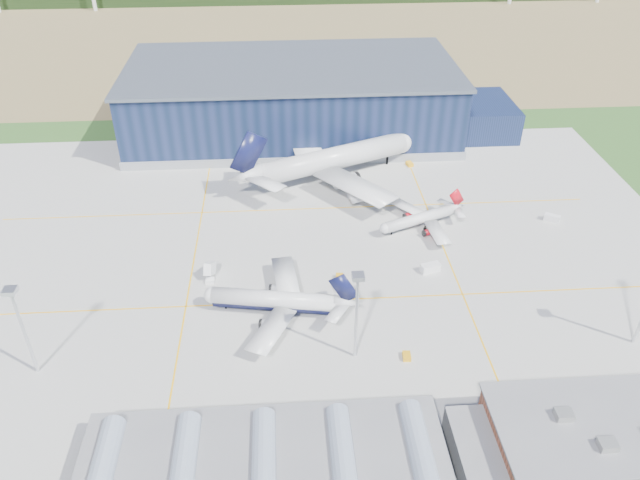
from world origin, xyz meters
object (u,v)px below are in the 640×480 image
Objects in this scene: gse_tug_b at (407,356)px; gse_cart_a at (277,300)px; gse_tug_c at (410,164)px; light_mast_center at (357,303)px; gse_van_a at (430,268)px; car_b at (419,414)px; light_mast_west at (19,318)px; airliner_widebody at (334,148)px; gse_tug_a at (340,278)px; airliner_red at (420,214)px; airliner_navy at (273,292)px; hangar at (299,102)px; ops_building at (614,440)px; airstair at (210,271)px; gse_van_b at (552,218)px.

gse_cart_a reaches higher than gse_tug_b.
light_mast_center is at bearing -123.14° from gse_tug_c.
gse_van_a is 50.06m from car_b.
light_mast_west is 0.34× the size of airliner_widebody.
gse_tug_c is at bearing 70.41° from gse_tug_a.
light_mast_center is 0.34× the size of airliner_widebody.
gse_van_a reaches higher than gse_tug_b.
airliner_red reaches higher than car_b.
light_mast_center reaches higher than gse_tug_b.
airliner_navy is 45.28m from car_b.
airliner_red reaches higher than gse_tug_a.
car_b is at bearing 140.47° from airliner_navy.
light_mast_west reaches higher than gse_van_a.
gse_cart_a is (-19.83, -64.71, -10.54)m from airliner_widebody.
airliner_red is 55.38m from gse_tug_b.
gse_van_a is (31.02, -94.43, -10.47)m from hangar.
ops_building is 78.25m from airliner_navy.
airliner_red is at bearing 79.81° from gse_tug_b.
airliner_red reaches higher than gse_tug_b.
car_b is at bearing 160.58° from ops_building.
airliner_widebody reaches higher than airstair.
airliner_red is at bearing 28.99° from airstair.
light_mast_west is at bearing 6.18° from airliner_red.
gse_tug_a is (-0.81, 28.05, -14.77)m from light_mast_center.
light_mast_center is at bearing 146.31° from ops_building.
gse_van_a reaches higher than gse_van_b.
ops_building reaches higher than gse_van_b.
light_mast_center is 7.77× the size of gse_tug_c.
light_mast_center is at bearing 0.00° from light_mast_west.
gse_cart_a is at bearing -130.52° from airliner_widebody.
car_b is (-34.05, 12.00, -4.13)m from ops_building.
gse_tug_c is (-35.99, 39.10, -0.39)m from gse_van_b.
gse_van_b is 0.89× the size of airstair.
ops_building reaches higher than gse_tug_c.
airliner_widebody is 59.46m from gse_van_a.
car_b is at bearing -108.83° from airliner_widebody.
airliner_red is 5.68× the size of gse_van_a.
car_b is (29.00, -34.31, -5.66)m from airliner_navy.
gse_van_b is (83.15, 32.61, 0.46)m from gse_cart_a.
light_mast_west is 108.77m from airliner_red.
gse_van_a is at bearing -110.76° from gse_tug_c.
hangar is 139.77m from light_mast_west.
airliner_red is at bearing 28.71° from light_mast_west.
airliner_navy is (-63.05, 46.31, 1.53)m from ops_building.
airstair is (-79.78, 62.10, -3.18)m from ops_building.
hangar is 32.15× the size of gse_van_b.
gse_tug_a is at bearing -116.89° from airliner_widebody.
car_b is (-0.58, -16.44, 0.09)m from gse_tug_b.
gse_tug_a reaches higher than gse_cart_a.
gse_van_a is 58.63m from airstair.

